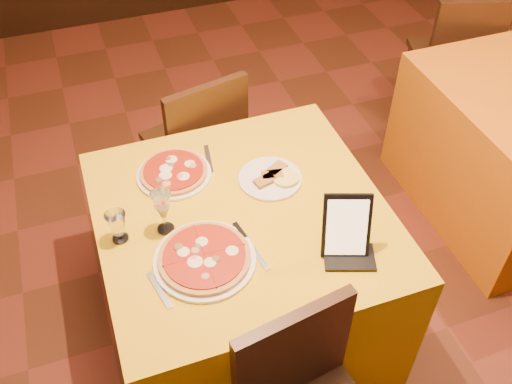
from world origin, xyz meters
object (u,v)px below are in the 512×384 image
object	(u,v)px
wine_glass	(163,212)
tablet	(347,226)
pizza_near	(205,259)
pizza_far	(174,173)
main_table	(244,272)
water_glass	(118,227)
chair_side_far	(448,56)
chair_main_far	(193,142)

from	to	relation	value
wine_glass	tablet	bearing A→B (deg)	-27.46
pizza_near	pizza_far	xyz separation A→B (m)	(0.00, 0.47, 0.00)
wine_glass	pizza_far	bearing A→B (deg)	70.40
pizza_far	wine_glass	world-z (taller)	wine_glass
main_table	pizza_far	size ratio (longest dim) A/B	3.61
pizza_far	tablet	xyz separation A→B (m)	(0.48, -0.58, 0.10)
main_table	pizza_near	distance (m)	0.48
water_glass	tablet	world-z (taller)	tablet
chair_side_far	pizza_far	xyz separation A→B (m)	(-1.91, -0.81, 0.31)
pizza_far	wine_glass	bearing A→B (deg)	-109.60
wine_glass	pizza_near	bearing A→B (deg)	-63.83
chair_main_far	pizza_near	xyz separation A→B (m)	(-0.20, -1.00, 0.31)
chair_main_far	chair_side_far	distance (m)	1.74
water_glass	chair_side_far	bearing A→B (deg)	26.35
chair_main_far	wine_glass	distance (m)	0.94
chair_side_far	tablet	world-z (taller)	tablet
chair_side_far	pizza_near	distance (m)	2.33
pizza_far	chair_side_far	bearing A→B (deg)	23.04
pizza_near	tablet	xyz separation A→B (m)	(0.49, -0.11, 0.10)
pizza_near	wine_glass	distance (m)	0.23
tablet	wine_glass	bearing A→B (deg)	172.12
chair_side_far	water_glass	bearing A→B (deg)	42.30
chair_main_far	water_glass	distance (m)	0.99
pizza_near	water_glass	xyz separation A→B (m)	(-0.26, 0.20, 0.05)
tablet	chair_main_far	bearing A→B (deg)	124.08
chair_main_far	pizza_near	size ratio (longest dim) A/B	2.50
chair_main_far	wine_glass	bearing A→B (deg)	56.91
chair_main_far	tablet	world-z (taller)	tablet
chair_side_far	wine_glass	size ratio (longest dim) A/B	4.79
main_table	wine_glass	xyz separation A→B (m)	(-0.30, 0.01, 0.47)
pizza_near	water_glass	bearing A→B (deg)	142.17
chair_main_far	water_glass	size ratio (longest dim) A/B	7.00
pizza_far	tablet	size ratio (longest dim) A/B	1.25
main_table	pizza_near	world-z (taller)	pizza_near
chair_main_far	tablet	bearing A→B (deg)	91.53
wine_glass	water_glass	distance (m)	0.17
main_table	tablet	distance (m)	0.64
main_table	wine_glass	size ratio (longest dim) A/B	5.79
wine_glass	chair_side_far	bearing A→B (deg)	28.44
main_table	chair_side_far	xyz separation A→B (m)	(1.72, 1.10, 0.08)
wine_glass	tablet	xyz separation A→B (m)	(0.58, -0.30, 0.03)
main_table	pizza_near	bearing A→B (deg)	-137.45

